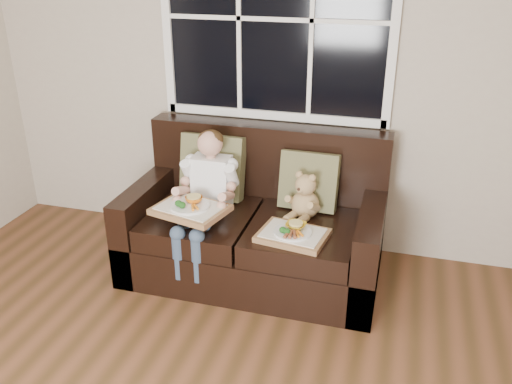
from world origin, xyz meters
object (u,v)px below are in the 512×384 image
(loveseat, at_px, (256,229))
(child, at_px, (207,187))
(teddy_bear, at_px, (305,199))
(tray_left, at_px, (191,208))
(tray_right, at_px, (293,234))

(loveseat, distance_m, child, 0.47)
(teddy_bear, relative_size, tray_left, 0.65)
(child, bearing_deg, tray_left, -100.00)
(loveseat, xyz_separation_m, tray_left, (-0.34, -0.32, 0.27))
(tray_left, height_order, tray_right, tray_left)
(teddy_bear, xyz_separation_m, tray_left, (-0.68, -0.32, -0.00))
(loveseat, distance_m, tray_right, 0.47)
(loveseat, xyz_separation_m, child, (-0.31, -0.12, 0.33))
(loveseat, xyz_separation_m, tray_right, (0.32, -0.30, 0.17))
(loveseat, distance_m, teddy_bear, 0.43)
(child, distance_m, tray_left, 0.22)
(loveseat, xyz_separation_m, teddy_bear, (0.33, 0.00, 0.27))
(teddy_bear, height_order, tray_right, teddy_bear)
(tray_right, bearing_deg, child, 172.15)
(loveseat, height_order, child, child)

